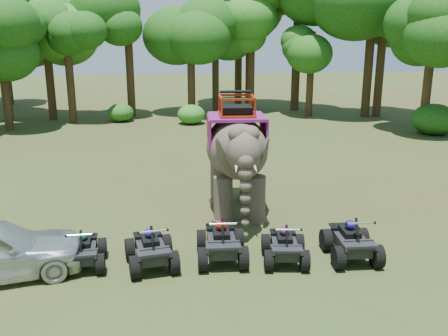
# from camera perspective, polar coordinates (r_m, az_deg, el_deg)

# --- Properties ---
(ground) EXTENTS (110.00, 110.00, 0.00)m
(ground) POSITION_cam_1_polar(r_m,az_deg,el_deg) (15.38, 0.51, -8.05)
(ground) COLOR #47381E
(ground) RESTS_ON ground
(elephant) EXTENTS (2.34, 4.98, 4.12)m
(elephant) POSITION_cam_1_polar(r_m,az_deg,el_deg) (16.95, 1.46, 1.60)
(elephant) COLOR #4C3E37
(elephant) RESTS_ON ground
(atv_0) EXTENTS (1.26, 1.65, 1.16)m
(atv_0) POSITION_cam_1_polar(r_m,az_deg,el_deg) (13.99, -15.82, -8.61)
(atv_0) COLOR black
(atv_0) RESTS_ON ground
(atv_1) EXTENTS (1.54, 1.92, 1.28)m
(atv_1) POSITION_cam_1_polar(r_m,az_deg,el_deg) (13.60, -8.37, -8.60)
(atv_1) COLOR black
(atv_1) RESTS_ON ground
(atv_2) EXTENTS (1.40, 1.88, 1.35)m
(atv_2) POSITION_cam_1_polar(r_m,az_deg,el_deg) (13.78, -0.28, -7.91)
(atv_2) COLOR black
(atv_2) RESTS_ON ground
(atv_3) EXTENTS (1.37, 1.75, 1.20)m
(atv_3) POSITION_cam_1_polar(r_m,az_deg,el_deg) (13.82, 6.97, -8.31)
(atv_3) COLOR black
(atv_3) RESTS_ON ground
(atv_4) EXTENTS (1.35, 1.83, 1.33)m
(atv_4) POSITION_cam_1_polar(r_m,az_deg,el_deg) (14.32, 14.36, -7.55)
(atv_4) COLOR black
(atv_4) RESTS_ON ground
(tree_0) EXTENTS (5.68, 5.68, 8.12)m
(tree_0) POSITION_cam_1_polar(r_m,az_deg,el_deg) (35.82, -3.80, 12.36)
(tree_0) COLOR #195114
(tree_0) RESTS_ON ground
(tree_1) EXTENTS (5.40, 5.40, 7.71)m
(tree_1) POSITION_cam_1_polar(r_m,az_deg,el_deg) (38.14, 3.13, 12.28)
(tree_1) COLOR #195114
(tree_1) RESTS_ON ground
(tree_2) EXTENTS (4.59, 4.59, 6.56)m
(tree_2) POSITION_cam_1_polar(r_m,az_deg,el_deg) (36.30, 9.86, 10.99)
(tree_2) COLOR #195114
(tree_2) RESTS_ON ground
(tree_3) EXTENTS (6.65, 6.65, 9.50)m
(tree_3) POSITION_cam_1_polar(r_m,az_deg,el_deg) (37.22, 17.57, 12.88)
(tree_3) COLOR #195114
(tree_3) RESTS_ON ground
(tree_4) EXTENTS (5.27, 5.27, 7.53)m
(tree_4) POSITION_cam_1_polar(r_m,az_deg,el_deg) (32.22, 22.38, 10.32)
(tree_4) COLOR #195114
(tree_4) RESTS_ON ground
(tree_27) EXTENTS (4.91, 4.91, 7.02)m
(tree_27) POSITION_cam_1_polar(r_m,az_deg,el_deg) (33.43, -23.92, 9.87)
(tree_27) COLOR #195114
(tree_27) RESTS_ON ground
(tree_28) EXTENTS (5.07, 5.07, 7.25)m
(tree_28) POSITION_cam_1_polar(r_m,az_deg,el_deg) (34.70, -17.28, 10.87)
(tree_28) COLOR #195114
(tree_28) RESTS_ON ground
(tree_29) EXTENTS (5.79, 5.79, 8.27)m
(tree_29) POSITION_cam_1_polar(r_m,az_deg,el_deg) (36.27, -10.77, 12.29)
(tree_29) COLOR #195114
(tree_29) RESTS_ON ground
(tree_30) EXTENTS (6.18, 6.18, 8.83)m
(tree_30) POSITION_cam_1_polar(r_m,az_deg,el_deg) (44.85, -23.81, 12.25)
(tree_30) COLOR #195114
(tree_30) RESTS_ON ground
(tree_31) EXTENTS (7.39, 7.39, 10.56)m
(tree_31) POSITION_cam_1_polar(r_m,az_deg,el_deg) (37.16, -24.23, 13.07)
(tree_31) COLOR #195114
(tree_31) RESTS_ON ground
(tree_32) EXTENTS (7.27, 7.27, 10.38)m
(tree_32) POSITION_cam_1_polar(r_m,az_deg,el_deg) (36.98, 16.38, 13.65)
(tree_32) COLOR #195114
(tree_32) RESTS_ON ground
(tree_33) EXTENTS (6.71, 6.71, 9.58)m
(tree_33) POSITION_cam_1_polar(r_m,az_deg,el_deg) (41.18, 1.67, 13.87)
(tree_33) COLOR #195114
(tree_33) RESTS_ON ground
(tree_34) EXTENTS (7.29, 7.29, 10.41)m
(tree_34) POSITION_cam_1_polar(r_m,az_deg,el_deg) (39.02, 2.97, 14.35)
(tree_34) COLOR #195114
(tree_34) RESTS_ON ground
(tree_35) EXTENTS (7.67, 7.67, 10.95)m
(tree_35) POSITION_cam_1_polar(r_m,az_deg,el_deg) (38.76, 8.36, 14.60)
(tree_35) COLOR #195114
(tree_35) RESTS_ON ground
(tree_36) EXTENTS (5.01, 5.01, 7.15)m
(tree_36) POSITION_cam_1_polar(r_m,az_deg,el_deg) (38.47, -0.99, 11.92)
(tree_36) COLOR #195114
(tree_36) RESTS_ON ground
(tree_39) EXTENTS (5.83, 5.83, 8.33)m
(tree_39) POSITION_cam_1_polar(r_m,az_deg,el_deg) (36.18, -19.48, 11.72)
(tree_39) COLOR #195114
(tree_39) RESTS_ON ground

